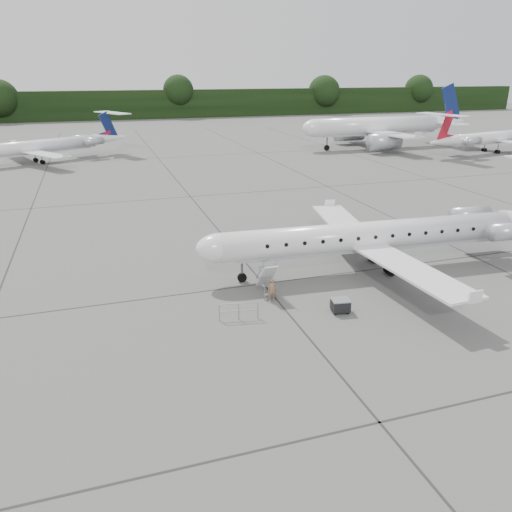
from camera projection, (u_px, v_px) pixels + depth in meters
name	position (u px, v px, depth m)	size (l,w,h in m)	color
ground	(371.00, 304.00, 30.32)	(320.00, 320.00, 0.00)	#595957
treeline	(143.00, 105.00, 144.83)	(260.00, 4.00, 8.00)	black
main_regional_jet	(372.00, 222.00, 34.42)	(27.48, 19.79, 7.05)	silver
airstair	(267.00, 277.00, 31.47)	(0.85, 2.18, 2.21)	silver
passenger	(272.00, 290.00, 30.46)	(0.55, 0.36, 1.50)	brown
safety_railing	(239.00, 312.00, 28.29)	(2.20, 0.08, 1.00)	gray
baggage_cart	(340.00, 305.00, 29.17)	(1.02, 0.82, 0.88)	black
bg_narrowbody	(377.00, 117.00, 89.26)	(30.61, 22.04, 10.99)	silver
bg_regional_left	(30.00, 141.00, 74.67)	(26.38, 18.99, 6.92)	silver
bg_regional_right	(497.00, 131.00, 85.43)	(27.02, 19.46, 7.09)	silver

